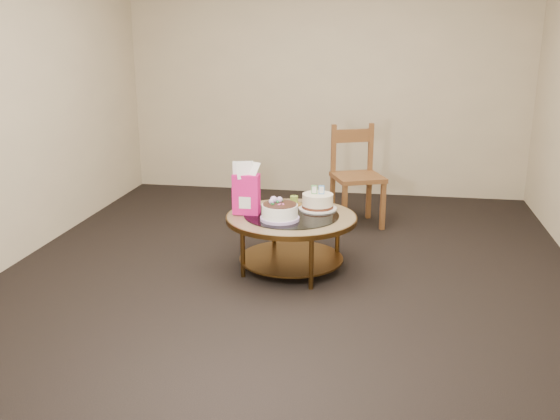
% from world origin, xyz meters
% --- Properties ---
extents(ground, '(5.00, 5.00, 0.00)m').
position_xyz_m(ground, '(0.00, 0.00, 0.00)').
color(ground, black).
rests_on(ground, ground).
extents(room_walls, '(4.52, 5.02, 2.61)m').
position_xyz_m(room_walls, '(0.00, 0.00, 1.54)').
color(room_walls, tan).
rests_on(room_walls, ground).
extents(coffee_table, '(1.02, 1.02, 0.46)m').
position_xyz_m(coffee_table, '(0.00, -0.00, 0.38)').
color(coffee_table, '#543818').
rests_on(coffee_table, ground).
extents(decorated_cake, '(0.30, 0.30, 0.17)m').
position_xyz_m(decorated_cake, '(-0.07, -0.15, 0.51)').
color(decorated_cake, '#B997D6').
rests_on(decorated_cake, coffee_table).
extents(cream_cake, '(0.31, 0.31, 0.19)m').
position_xyz_m(cream_cake, '(0.18, 0.19, 0.52)').
color(cream_cake, white).
rests_on(cream_cake, coffee_table).
extents(gift_bag, '(0.20, 0.15, 0.41)m').
position_xyz_m(gift_bag, '(-0.35, -0.02, 0.66)').
color(gift_bag, '#F11673').
rests_on(gift_bag, coffee_table).
extents(pillar_candle, '(0.13, 0.13, 0.10)m').
position_xyz_m(pillar_candle, '(-0.02, 0.24, 0.49)').
color(pillar_candle, '#EDD661').
rests_on(pillar_candle, coffee_table).
extents(dining_chair, '(0.58, 0.58, 0.96)m').
position_xyz_m(dining_chair, '(0.43, 1.32, 0.49)').
color(dining_chair, brown).
rests_on(dining_chair, ground).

